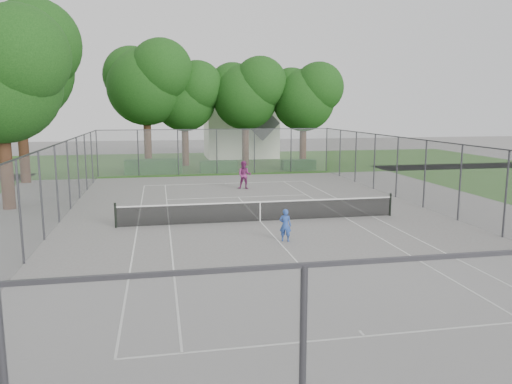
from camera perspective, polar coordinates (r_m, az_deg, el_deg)
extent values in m
plane|color=slate|center=(22.86, 0.48, -3.38)|extent=(120.00, 120.00, 0.00)
cube|color=#244E16|center=(48.31, -5.71, 3.44)|extent=(60.00, 20.00, 0.00)
cube|color=silver|center=(12.04, 12.31, -15.81)|extent=(10.97, 0.06, 0.01)
cube|color=silver|center=(34.39, -3.48, 1.00)|extent=(10.97, 0.06, 0.01)
cube|color=silver|center=(22.45, -13.40, -3.87)|extent=(0.06, 23.77, 0.01)
cube|color=silver|center=(24.53, 13.15, -2.72)|extent=(0.06, 23.77, 0.01)
cube|color=silver|center=(22.42, -9.90, -3.76)|extent=(0.06, 23.77, 0.01)
cube|color=silver|center=(24.01, 10.16, -2.89)|extent=(0.06, 23.77, 0.01)
cube|color=silver|center=(16.86, 4.88, -8.14)|extent=(8.23, 0.06, 0.01)
cube|color=silver|center=(29.03, -2.04, -0.58)|extent=(8.23, 0.06, 0.01)
cube|color=silver|center=(22.86, 0.48, -3.36)|extent=(0.06, 12.80, 0.01)
cube|color=silver|center=(12.17, 12.02, -15.53)|extent=(0.06, 0.30, 0.01)
cube|color=silver|center=(34.24, -3.45, 0.96)|extent=(0.06, 0.30, 0.01)
cylinder|color=black|center=(22.39, -15.76, -2.58)|extent=(0.10, 0.10, 1.10)
cylinder|color=black|center=(24.80, 15.10, -1.39)|extent=(0.10, 0.10, 1.10)
cube|color=black|center=(22.77, 0.48, -2.27)|extent=(12.67, 0.01, 0.86)
cube|color=silver|center=(22.68, 0.48, -1.14)|extent=(12.77, 0.03, 0.06)
cube|color=silver|center=(22.77, 0.48, -2.30)|extent=(0.05, 0.02, 0.88)
cylinder|color=#38383D|center=(39.24, -17.70, 4.19)|extent=(0.08, 0.08, 3.50)
cylinder|color=#38383D|center=(41.23, 8.07, 4.79)|extent=(0.08, 0.08, 3.50)
cube|color=slate|center=(39.23, -4.50, 4.61)|extent=(18.00, 0.02, 3.50)
cube|color=slate|center=(22.55, -22.53, 0.23)|extent=(0.02, 34.00, 3.50)
cube|color=slate|center=(25.87, 20.43, 1.48)|extent=(0.02, 34.00, 3.50)
cube|color=#38383D|center=(39.12, -4.53, 7.17)|extent=(18.00, 0.05, 0.05)
cube|color=#38383D|center=(22.36, -22.82, 4.66)|extent=(0.05, 34.00, 0.05)
cube|color=#38383D|center=(25.70, 20.65, 5.34)|extent=(0.05, 34.00, 0.05)
cylinder|color=#371F14|center=(44.41, -12.27, 5.73)|extent=(0.65, 0.65, 4.62)
sphere|color=#11360E|center=(44.36, -12.48, 11.68)|extent=(6.58, 6.58, 6.58)
sphere|color=#11360E|center=(43.44, -10.80, 13.53)|extent=(5.26, 5.26, 5.26)
sphere|color=#11360E|center=(45.27, -14.00, 12.83)|extent=(4.93, 4.93, 4.93)
cylinder|color=#371F14|center=(45.33, -8.08, 5.48)|extent=(0.61, 0.61, 3.92)
sphere|color=#11360E|center=(45.22, -8.19, 10.42)|extent=(5.57, 5.57, 5.57)
sphere|color=#11360E|center=(44.49, -6.71, 11.91)|extent=(4.46, 4.46, 4.46)
sphere|color=#11360E|center=(45.90, -9.51, 11.42)|extent=(4.18, 4.18, 4.18)
cylinder|color=#371F14|center=(45.01, -1.21, 5.64)|extent=(0.62, 0.62, 4.08)
sphere|color=#11360E|center=(44.91, -1.23, 10.82)|extent=(5.80, 5.80, 5.80)
sphere|color=#11360E|center=(44.31, 0.47, 12.34)|extent=(4.64, 4.64, 4.64)
sphere|color=#11360E|center=(45.49, -2.68, 11.90)|extent=(4.35, 4.35, 4.35)
cylinder|color=#371F14|center=(45.45, 5.39, 5.52)|extent=(0.61, 0.61, 3.88)
sphere|color=#11360E|center=(45.34, 5.46, 10.40)|extent=(5.52, 5.52, 5.52)
sphere|color=#11360E|center=(44.91, 7.17, 11.79)|extent=(4.41, 4.41, 4.41)
sphere|color=#11360E|center=(45.76, 4.05, 11.45)|extent=(4.14, 4.14, 4.14)
cylinder|color=#371F14|center=(37.98, -25.04, 4.85)|extent=(0.67, 0.67, 5.17)
sphere|color=#11360E|center=(37.98, -25.60, 12.62)|extent=(7.36, 7.36, 7.36)
sphere|color=#11360E|center=(36.71, -23.91, 15.18)|extent=(5.88, 5.88, 5.88)
sphere|color=#11360E|center=(39.28, -27.26, 13.99)|extent=(5.52, 5.52, 5.52)
cylinder|color=#371F14|center=(28.38, -26.64, 2.51)|extent=(0.63, 0.63, 4.26)
sphere|color=#11360E|center=(27.14, -25.51, 13.90)|extent=(4.85, 4.85, 4.85)
cube|color=#154215|center=(40.41, -11.63, 2.89)|extent=(4.45, 1.34, 1.11)
cube|color=#154215|center=(40.36, -4.30, 2.93)|extent=(2.99, 0.85, 0.94)
cube|color=#154215|center=(42.04, 4.86, 3.12)|extent=(2.82, 1.03, 0.85)
cube|color=white|center=(52.70, -1.78, 6.94)|extent=(7.22, 5.41, 5.41)
cube|color=#46454A|center=(52.65, -1.80, 9.89)|extent=(7.14, 5.59, 7.14)
imported|color=#2C4EA6|center=(19.41, 3.37, -3.80)|extent=(0.55, 0.47, 1.28)
imported|color=#822B68|center=(31.84, -1.33, 1.95)|extent=(1.04, 0.92, 1.80)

